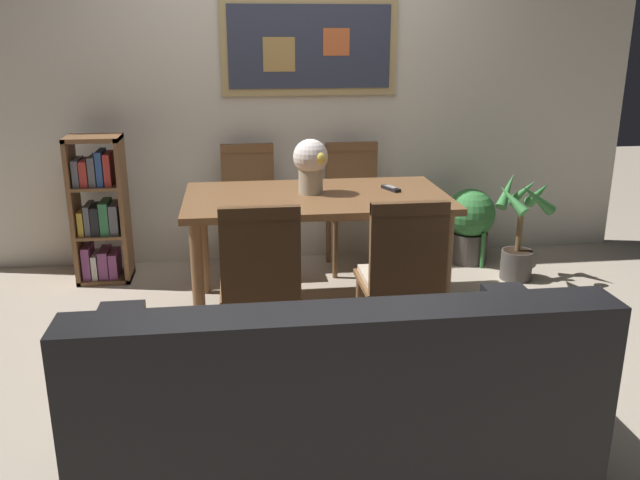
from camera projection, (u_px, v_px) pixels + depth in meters
name	position (u px, v px, depth m)	size (l,w,h in m)	color
ground_plane	(314.00, 336.00, 3.84)	(12.00, 12.00, 0.00)	tan
wall_back_with_painting	(289.00, 85.00, 4.86)	(5.20, 0.14, 2.60)	silver
dining_table	(317.00, 210.00, 4.04)	(1.58, 0.89, 0.74)	brown
dining_chair_near_right	(402.00, 269.00, 3.34)	(0.40, 0.41, 0.91)	brown
dining_chair_far_right	(353.00, 195.00, 4.85)	(0.40, 0.41, 0.91)	brown
dining_chair_near_left	(260.00, 275.00, 3.26)	(0.40, 0.41, 0.91)	brown
dining_chair_far_left	(249.00, 198.00, 4.78)	(0.40, 0.41, 0.91)	brown
leather_couch	(332.00, 414.00, 2.49)	(1.80, 0.84, 0.84)	black
bookshelf	(100.00, 213.00, 4.58)	(0.36, 0.28, 1.02)	brown
potted_ivy	(470.00, 223.00, 5.00)	(0.37, 0.37, 0.61)	#4C4742
potted_palm	(520.00, 233.00, 4.63)	(0.39, 0.41, 0.76)	#4C4742
flower_vase	(311.00, 163.00, 4.00)	(0.21, 0.21, 0.33)	tan
tv_remote	(391.00, 188.00, 4.13)	(0.10, 0.16, 0.02)	black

